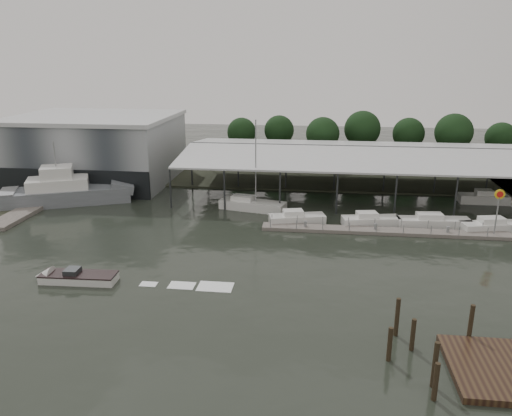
# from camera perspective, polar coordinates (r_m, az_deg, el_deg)

# --- Properties ---
(ground) EXTENTS (200.00, 200.00, 0.00)m
(ground) POSITION_cam_1_polar(r_m,az_deg,el_deg) (49.76, -1.65, -6.03)
(ground) COLOR black
(ground) RESTS_ON ground
(land_strip_far) EXTENTS (140.00, 30.00, 0.30)m
(land_strip_far) POSITION_cam_1_polar(r_m,az_deg,el_deg) (89.63, 2.39, 4.55)
(land_strip_far) COLOR #383B2C
(land_strip_far) RESTS_ON ground
(land_strip_west) EXTENTS (20.00, 40.00, 0.30)m
(land_strip_west) POSITION_cam_1_polar(r_m,az_deg,el_deg) (90.81, -24.39, 3.19)
(land_strip_west) COLOR #383B2C
(land_strip_west) RESTS_ON ground
(storage_warehouse) EXTENTS (24.50, 20.50, 10.50)m
(storage_warehouse) POSITION_cam_1_polar(r_m,az_deg,el_deg) (84.14, -17.79, 6.53)
(storage_warehouse) COLOR #93989C
(storage_warehouse) RESTS_ON ground
(covered_boat_shed) EXTENTS (58.24, 24.00, 6.96)m
(covered_boat_shed) POSITION_cam_1_polar(r_m,az_deg,el_deg) (75.10, 14.65, 6.26)
(covered_boat_shed) COLOR silver
(covered_boat_shed) RESTS_ON ground
(trawler_dock) EXTENTS (3.00, 18.00, 0.50)m
(trawler_dock) POSITION_cam_1_polar(r_m,az_deg,el_deg) (72.45, -24.01, 0.14)
(trawler_dock) COLOR slate
(trawler_dock) RESTS_ON ground
(floating_dock) EXTENTS (28.00, 2.00, 1.40)m
(floating_dock) POSITION_cam_1_polar(r_m,az_deg,el_deg) (59.05, 14.42, -2.58)
(floating_dock) COLOR slate
(floating_dock) RESTS_ON ground
(shell_fuel_sign) EXTENTS (1.10, 0.18, 5.55)m
(shell_fuel_sign) POSITION_cam_1_polar(r_m,az_deg,el_deg) (60.76, 25.96, 0.44)
(shell_fuel_sign) COLOR gray
(shell_fuel_sign) RESTS_ON ground
(grey_trawler) EXTENTS (17.83, 11.41, 8.84)m
(grey_trawler) POSITION_cam_1_polar(r_m,az_deg,el_deg) (73.14, -20.72, 1.76)
(grey_trawler) COLOR slate
(grey_trawler) RESTS_ON ground
(white_sailboat) EXTENTS (9.04, 4.59, 12.04)m
(white_sailboat) POSITION_cam_1_polar(r_m,az_deg,el_deg) (65.63, -0.51, 0.37)
(white_sailboat) COLOR silver
(white_sailboat) RESTS_ON ground
(speedboat_underway) EXTENTS (18.47, 2.85, 2.00)m
(speedboat_underway) POSITION_cam_1_polar(r_m,az_deg,el_deg) (48.16, -20.27, -7.45)
(speedboat_underway) COLOR silver
(speedboat_underway) RESTS_ON ground
(moored_cruiser_0) EXTENTS (7.03, 3.75, 1.70)m
(moored_cruiser_0) POSITION_cam_1_polar(r_m,az_deg,el_deg) (60.49, 4.65, -1.19)
(moored_cruiser_0) COLOR silver
(moored_cruiser_0) RESTS_ON ground
(moored_cruiser_1) EXTENTS (7.06, 3.41, 1.70)m
(moored_cruiser_1) POSITION_cam_1_polar(r_m,az_deg,el_deg) (61.10, 12.91, -1.39)
(moored_cruiser_1) COLOR silver
(moored_cruiser_1) RESTS_ON ground
(moored_cruiser_2) EXTENTS (8.60, 2.86, 1.70)m
(moored_cruiser_2) POSITION_cam_1_polar(r_m,az_deg,el_deg) (62.69, 19.54, -1.49)
(moored_cruiser_2) COLOR silver
(moored_cruiser_2) RESTS_ON ground
(moored_cruiser_3) EXTENTS (8.24, 3.82, 1.70)m
(moored_cruiser_3) POSITION_cam_1_polar(r_m,az_deg,el_deg) (63.90, 25.63, -1.87)
(moored_cruiser_3) COLOR silver
(moored_cruiser_3) RESTS_ON ground
(mooring_pilings) EXTENTS (6.30, 7.33, 3.70)m
(mooring_pilings) POSITION_cam_1_polar(r_m,az_deg,el_deg) (36.01, 18.59, -14.75)
(mooring_pilings) COLOR #35291A
(mooring_pilings) RESTS_ON ground
(horizon_tree_line) EXTENTS (68.33, 11.30, 9.89)m
(horizon_tree_line) POSITION_cam_1_polar(r_m,az_deg,el_deg) (95.42, 16.89, 8.18)
(horizon_tree_line) COLOR #2E2214
(horizon_tree_line) RESTS_ON ground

